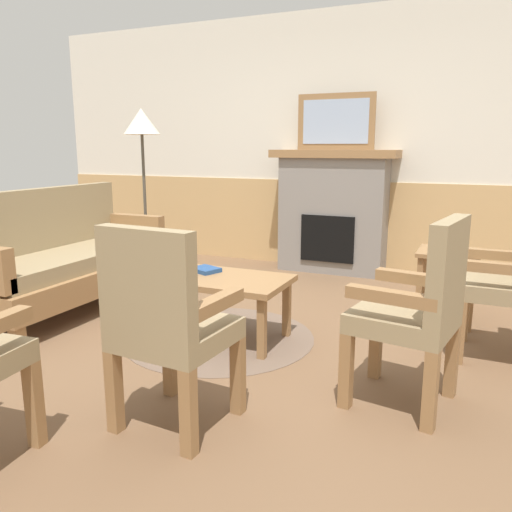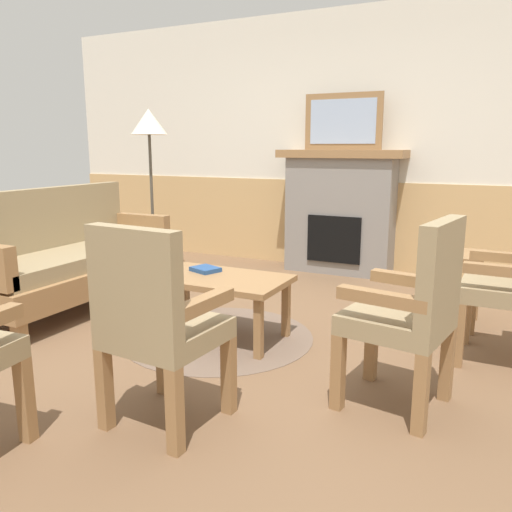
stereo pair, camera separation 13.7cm
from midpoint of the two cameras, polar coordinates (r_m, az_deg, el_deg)
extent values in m
plane|color=brown|center=(3.53, -1.41, -9.84)|extent=(14.00, 14.00, 0.00)
cube|color=silver|center=(5.71, 10.94, 12.14)|extent=(7.20, 0.12, 2.70)
cube|color=tan|center=(5.71, 10.41, 3.34)|extent=(7.20, 0.02, 0.95)
cube|color=gray|center=(5.52, 9.94, 4.38)|extent=(1.10, 0.36, 1.20)
cube|color=black|center=(5.37, 9.28, 1.81)|extent=(0.56, 0.02, 0.48)
cube|color=olive|center=(5.47, 10.18, 11.04)|extent=(1.30, 0.44, 0.08)
cube|color=olive|center=(5.47, 10.31, 14.38)|extent=(0.80, 0.03, 0.56)
cube|color=#9EB2D1|center=(5.46, 10.26, 14.39)|extent=(0.68, 0.01, 0.44)
cube|color=olive|center=(3.79, -23.67, -8.04)|extent=(0.08, 0.08, 0.16)
cube|color=olive|center=(4.98, -8.87, -2.50)|extent=(0.08, 0.08, 0.16)
cube|color=olive|center=(5.34, -14.17, -1.75)|extent=(0.08, 0.08, 0.16)
cube|color=olive|center=(4.50, -18.24, -2.17)|extent=(0.70, 1.80, 0.20)
cube|color=#937F5B|center=(4.46, -18.37, -0.18)|extent=(0.60, 1.70, 0.12)
cube|color=#937F5B|center=(4.62, -21.29, 3.93)|extent=(0.10, 1.70, 0.50)
cube|color=olive|center=(5.07, -11.76, 2.85)|extent=(0.60, 0.10, 0.30)
cube|color=olive|center=(3.66, -10.58, -5.90)|extent=(0.05, 0.05, 0.40)
cube|color=olive|center=(3.25, 1.51, -8.00)|extent=(0.05, 0.05, 0.40)
cube|color=olive|center=(4.01, -6.83, -4.21)|extent=(0.05, 0.05, 0.40)
cube|color=olive|center=(3.64, 4.41, -5.86)|extent=(0.05, 0.05, 0.40)
cube|color=olive|center=(3.56, -3.15, -2.55)|extent=(0.96, 0.56, 0.04)
cylinder|color=brown|center=(3.69, -3.08, -8.84)|extent=(1.33, 1.33, 0.01)
cube|color=navy|center=(3.69, -4.54, -1.47)|extent=(0.23, 0.21, 0.03)
cube|color=olive|center=(3.40, 22.58, -8.05)|extent=(0.06, 0.06, 0.40)
cube|color=olive|center=(3.80, 23.14, -6.03)|extent=(0.06, 0.06, 0.40)
cube|color=#937F5B|center=(3.53, 26.60, -3.46)|extent=(0.49, 0.49, 0.10)
cube|color=olive|center=(3.29, 26.80, -1.47)|extent=(0.44, 0.08, 0.06)
cube|color=olive|center=(3.69, 26.91, -0.14)|extent=(0.44, 0.08, 0.06)
cube|color=olive|center=(2.71, 10.50, -12.44)|extent=(0.07, 0.07, 0.40)
cube|color=olive|center=(3.07, 13.87, -9.62)|extent=(0.07, 0.07, 0.40)
cube|color=olive|center=(2.58, 19.22, -14.22)|extent=(0.07, 0.07, 0.40)
cube|color=olive|center=(2.96, 21.58, -10.98)|extent=(0.07, 0.07, 0.40)
cube|color=#937F5B|center=(2.73, 16.60, -6.92)|extent=(0.55, 0.55, 0.10)
cube|color=#937F5B|center=(2.60, 21.14, -1.53)|extent=(0.16, 0.49, 0.48)
cube|color=olive|center=(2.50, 15.29, -4.54)|extent=(0.45, 0.14, 0.06)
cube|color=olive|center=(2.87, 18.14, -2.56)|extent=(0.45, 0.14, 0.06)
cube|color=olive|center=(2.86, -8.80, -11.03)|extent=(0.06, 0.06, 0.40)
cube|color=olive|center=(2.64, -1.50, -12.97)|extent=(0.06, 0.06, 0.40)
cube|color=olive|center=(2.58, -14.85, -13.96)|extent=(0.06, 0.06, 0.40)
cube|color=olive|center=(2.33, -7.20, -16.64)|extent=(0.06, 0.06, 0.40)
cube|color=#937F5B|center=(2.49, -8.26, -8.36)|extent=(0.51, 0.51, 0.10)
cube|color=#937F5B|center=(2.26, -11.63, -2.90)|extent=(0.48, 0.12, 0.48)
cube|color=olive|center=(2.57, -11.96, -3.90)|extent=(0.10, 0.44, 0.06)
cube|color=olive|center=(2.32, -4.40, -5.38)|extent=(0.10, 0.44, 0.06)
cube|color=olive|center=(2.59, -22.66, -14.41)|extent=(0.07, 0.07, 0.40)
cube|color=olive|center=(4.35, 19.32, -2.71)|extent=(0.04, 0.04, 0.52)
cube|color=olive|center=(4.33, 24.05, -3.16)|extent=(0.04, 0.04, 0.52)
cube|color=olive|center=(4.00, 18.68, -3.90)|extent=(0.04, 0.04, 0.52)
cube|color=olive|center=(3.98, 23.82, -4.40)|extent=(0.04, 0.04, 0.52)
cube|color=olive|center=(4.10, 21.76, 0.19)|extent=(0.44, 0.44, 0.03)
cylinder|color=#332D28|center=(5.54, -10.38, -1.76)|extent=(0.24, 0.24, 0.03)
cylinder|color=#4C473D|center=(5.42, -10.67, 5.60)|extent=(0.03, 0.03, 1.40)
cone|color=silver|center=(5.39, -11.01, 14.34)|extent=(0.36, 0.36, 0.25)
camera|label=1|loc=(0.07, -88.93, 0.23)|focal=36.28mm
camera|label=2|loc=(0.07, 91.07, -0.23)|focal=36.28mm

